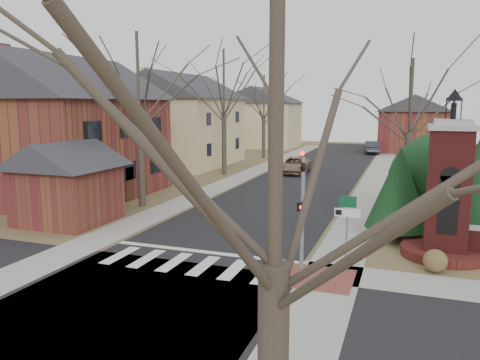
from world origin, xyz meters
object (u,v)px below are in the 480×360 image
at_px(traffic_signal_pole, 302,206).
at_px(brick_gate_monument, 447,202).
at_px(sign_post, 347,218).
at_px(pickup_truck, 295,165).
at_px(distant_car, 372,147).

relative_size(traffic_signal_pole, brick_gate_monument, 0.69).
bearing_deg(traffic_signal_pole, brick_gate_monument, 43.24).
bearing_deg(sign_post, pickup_truck, 107.41).
height_order(traffic_signal_pole, sign_post, traffic_signal_pole).
height_order(sign_post, distant_car, sign_post).
distance_m(sign_post, distant_car, 41.99).
bearing_deg(distant_car, traffic_signal_pole, 82.04).
height_order(sign_post, pickup_truck, sign_post).
xyz_separation_m(traffic_signal_pole, distant_car, (-0.90, 43.33, -1.84)).
xyz_separation_m(traffic_signal_pole, brick_gate_monument, (4.70, 4.42, -0.42)).
xyz_separation_m(traffic_signal_pole, pickup_truck, (-5.90, 24.35, -1.91)).
bearing_deg(traffic_signal_pole, pickup_truck, 103.62).
bearing_deg(sign_post, brick_gate_monument, 41.42).
xyz_separation_m(brick_gate_monument, pickup_truck, (-10.60, 19.93, -1.48)).
bearing_deg(sign_post, traffic_signal_pole, -132.43).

